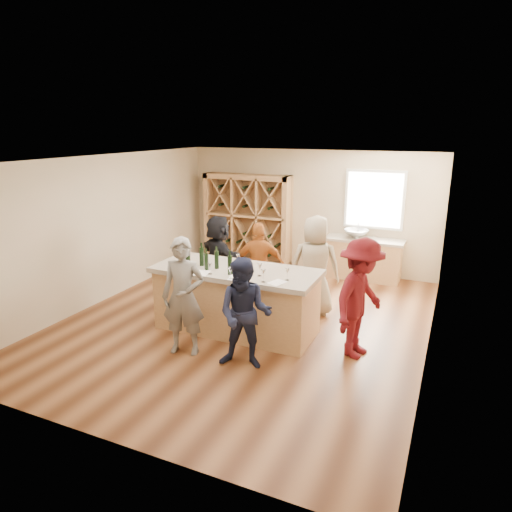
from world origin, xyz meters
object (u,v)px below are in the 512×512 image
at_px(wine_bottle_d, 206,262).
at_px(person_near_left, 183,297).
at_px(wine_bottle_b, 188,258).
at_px(person_near_right, 245,314).
at_px(wine_bottle_e, 217,260).
at_px(wine_bottle_f, 230,265).
at_px(person_server, 360,298).
at_px(person_far_mid, 259,266).
at_px(person_far_right, 315,266).
at_px(wine_bottle_c, 202,257).
at_px(wine_rack, 247,219).
at_px(person_far_left, 219,257).
at_px(tasting_counter_base, 236,302).
at_px(wine_bottle_a, 184,256).
at_px(sink, 356,234).

relative_size(wine_bottle_d, person_near_left, 0.15).
bearing_deg(wine_bottle_b, person_near_right, -29.60).
bearing_deg(person_near_left, person_near_right, -15.14).
bearing_deg(wine_bottle_d, wine_bottle_e, 45.17).
bearing_deg(wine_bottle_f, person_server, 7.30).
relative_size(person_near_left, person_far_mid, 1.09).
relative_size(person_far_right, wine_bottle_f, 6.05).
distance_m(wine_bottle_e, person_server, 2.35).
relative_size(wine_bottle_c, person_near_right, 0.19).
relative_size(wine_rack, wine_bottle_e, 7.54).
relative_size(wine_bottle_d, person_far_right, 0.15).
bearing_deg(person_far_left, person_far_right, -149.31).
bearing_deg(tasting_counter_base, person_server, -1.29).
relative_size(wine_bottle_b, wine_bottle_d, 1.15).
bearing_deg(person_far_right, person_near_left, 44.79).
distance_m(wine_bottle_d, person_near_right, 1.39).
distance_m(wine_rack, wine_bottle_c, 3.85).
bearing_deg(wine_bottle_a, wine_bottle_c, 23.84).
bearing_deg(wine_bottle_c, person_near_left, -76.29).
relative_size(wine_bottle_b, person_near_left, 0.17).
relative_size(wine_rack, person_near_right, 1.37).
bearing_deg(person_far_left, person_server, -171.02).
bearing_deg(person_near_left, wine_bottle_d, 79.53).
bearing_deg(sink, wine_bottle_b, -116.96).
distance_m(person_near_left, person_far_mid, 2.11).
bearing_deg(wine_bottle_b, wine_bottle_a, 156.97).
xyz_separation_m(wine_rack, wine_bottle_c, (0.92, -3.74, 0.14)).
xyz_separation_m(wine_bottle_c, person_near_left, (0.23, -0.93, -0.34)).
xyz_separation_m(wine_bottle_c, wine_bottle_d, (0.18, -0.16, -0.02)).
distance_m(wine_rack, wine_bottle_a, 3.91).
height_order(wine_bottle_d, person_near_right, person_near_right).
xyz_separation_m(wine_bottle_e, person_server, (2.32, 0.07, -0.33)).
bearing_deg(wine_bottle_f, wine_rack, 111.42).
bearing_deg(wine_bottle_e, sink, 68.25).
bearing_deg(wine_bottle_d, sink, 67.32).
distance_m(wine_bottle_c, person_far_mid, 1.34).
height_order(tasting_counter_base, person_near_left, person_near_left).
bearing_deg(person_far_right, person_server, 116.34).
bearing_deg(tasting_counter_base, person_near_right, -57.71).
bearing_deg(person_near_left, tasting_counter_base, 56.50).
xyz_separation_m(wine_bottle_d, wine_bottle_f, (0.46, -0.06, 0.02)).
distance_m(wine_bottle_a, wine_bottle_d, 0.45).
distance_m(tasting_counter_base, wine_bottle_e, 0.79).
height_order(wine_bottle_b, wine_bottle_c, wine_bottle_c).
relative_size(person_far_right, person_far_left, 1.09).
height_order(wine_bottle_c, wine_bottle_d, wine_bottle_c).
bearing_deg(person_near_left, person_server, 8.08).
bearing_deg(wine_bottle_b, sink, 63.04).
bearing_deg(wine_bottle_a, person_near_left, -59.04).
bearing_deg(wine_bottle_b, person_server, 3.89).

